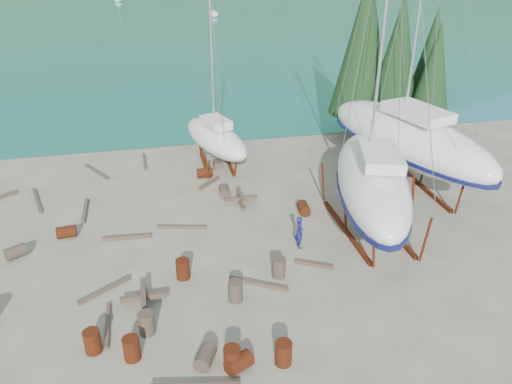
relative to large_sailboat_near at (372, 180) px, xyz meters
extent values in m
plane|color=#645F4F|center=(-6.48, -1.72, -2.71)|extent=(600.00, 600.00, 0.00)
cylinder|color=black|center=(6.02, 10.28, -1.91)|extent=(0.36, 0.36, 1.60)
cone|color=black|center=(6.02, 10.28, 3.09)|extent=(3.60, 3.60, 8.40)
cylinder|color=black|center=(7.52, 8.28, -2.03)|extent=(0.36, 0.36, 1.36)
cone|color=black|center=(7.52, 8.28, 2.22)|extent=(3.06, 3.06, 7.14)
cylinder|color=black|center=(4.52, 12.28, -1.79)|extent=(0.36, 0.36, 1.84)
cone|color=black|center=(4.52, 12.28, 3.96)|extent=(4.14, 4.14, 9.66)
cylinder|color=black|center=(9.02, 11.28, -1.99)|extent=(0.36, 0.36, 1.44)
cone|color=black|center=(9.02, 11.28, 2.51)|extent=(3.24, 3.24, 7.56)
ellipsoid|color=silver|center=(3.52, 78.28, -2.33)|extent=(2.00, 5.00, 1.40)
ellipsoid|color=silver|center=(-14.48, 108.28, -2.33)|extent=(2.00, 5.00, 1.40)
ellipsoid|color=silver|center=(0.00, 0.02, -0.04)|extent=(6.03, 11.11, 2.49)
cube|color=#0D1244|center=(0.00, -0.51, -0.84)|extent=(0.79, 1.91, 1.00)
cube|color=silver|center=(0.00, -0.51, 1.45)|extent=(2.55, 3.55, 0.50)
cylinder|color=silver|center=(0.00, 0.55, 7.70)|extent=(0.14, 0.14, 12.79)
cube|color=#5C270F|center=(-1.09, 0.02, -2.61)|extent=(0.18, 5.86, 0.20)
cube|color=#5C270F|center=(1.09, 0.02, -2.61)|extent=(0.18, 5.86, 0.20)
cube|color=brown|center=(0.00, -0.51, -2.25)|extent=(0.50, 0.80, 0.92)
ellipsoid|color=silver|center=(3.77, 3.89, 0.35)|extent=(6.53, 12.50, 2.84)
cube|color=#0D1244|center=(3.77, 3.29, -0.62)|extent=(0.81, 2.15, 1.00)
cube|color=silver|center=(3.77, 3.29, 2.01)|extent=(2.80, 3.98, 0.50)
cube|color=#5C270F|center=(2.55, 3.89, -2.61)|extent=(0.18, 6.60, 0.20)
cube|color=#5C270F|center=(4.99, 3.89, -2.61)|extent=(0.18, 6.60, 0.20)
cube|color=brown|center=(3.77, 3.29, -2.14)|extent=(0.50, 0.80, 1.14)
ellipsoid|color=silver|center=(-6.03, 9.43, -0.91)|extent=(4.26, 7.33, 1.80)
cube|color=#0D1244|center=(-6.03, 9.08, -1.36)|extent=(0.63, 1.27, 1.00)
cube|color=silver|center=(-6.03, 9.08, 0.24)|extent=(1.80, 2.37, 0.50)
cylinder|color=silver|center=(-6.03, 9.78, 4.29)|extent=(0.14, 0.14, 8.39)
cube|color=#5C270F|center=(-6.80, 9.43, -2.61)|extent=(0.18, 3.85, 0.20)
cube|color=#5C270F|center=(-5.26, 9.43, -2.61)|extent=(0.18, 3.85, 0.20)
cube|color=brown|center=(-6.03, 9.08, -2.51)|extent=(0.50, 0.80, 0.40)
imported|color=#121752|center=(-3.69, -0.73, -1.92)|extent=(0.38, 0.58, 1.58)
cylinder|color=#5C270F|center=(-12.53, -5.53, -2.27)|extent=(0.58, 0.58, 0.88)
cylinder|color=#2D2823|center=(-8.84, -6.92, -2.42)|extent=(0.91, 1.04, 0.58)
cylinder|color=#5C270F|center=(-14.29, 2.46, -2.42)|extent=(0.92, 0.65, 0.58)
cylinder|color=#5C270F|center=(-7.00, 7.79, -2.42)|extent=(0.90, 0.61, 0.58)
cylinder|color=#2D2823|center=(-5.19, -2.73, -2.27)|extent=(0.58, 0.58, 0.88)
cylinder|color=#5C270F|center=(-2.53, 2.27, -2.42)|extent=(0.65, 0.92, 0.58)
cylinder|color=#5C270F|center=(-6.28, -7.46, -2.27)|extent=(0.58, 0.58, 0.88)
cylinder|color=#5C270F|center=(-7.99, -7.33, -2.27)|extent=(0.58, 0.58, 0.88)
cylinder|color=#2D2823|center=(-6.24, 5.13, -2.42)|extent=(0.61, 0.90, 0.58)
cylinder|color=#5C270F|center=(-7.78, -7.42, -2.42)|extent=(1.05, 0.92, 0.58)
cylinder|color=#5C270F|center=(-11.22, -6.16, -2.27)|extent=(0.58, 0.58, 0.88)
cylinder|color=#5C270F|center=(-9.13, -1.96, -2.27)|extent=(0.58, 0.58, 0.88)
cylinder|color=#2D2823|center=(-16.31, 1.16, -2.42)|extent=(1.05, 0.95, 0.58)
cylinder|color=#2D2823|center=(-10.70, -5.00, -2.27)|extent=(0.58, 0.58, 0.88)
cylinder|color=#2D2823|center=(-7.25, -3.88, -2.27)|extent=(0.58, 0.58, 0.88)
cube|color=brown|center=(-13.38, 9.87, -2.64)|extent=(1.57, 2.43, 0.14)
cube|color=brown|center=(-12.13, -4.35, -2.63)|extent=(0.17, 2.45, 0.15)
cube|color=brown|center=(-6.16, -3.15, -2.63)|extent=(2.26, 1.44, 0.16)
cube|color=brown|center=(-6.89, 6.75, -2.61)|extent=(1.43, 1.44, 0.19)
cube|color=brown|center=(-3.49, -2.35, -2.62)|extent=(1.55, 0.93, 0.17)
cube|color=brown|center=(-11.49, 1.69, -2.61)|extent=(2.29, 0.37, 0.19)
cube|color=brown|center=(-10.49, 10.81, -2.63)|extent=(0.21, 2.62, 0.15)
cube|color=brown|center=(-8.86, 2.11, -2.63)|extent=(2.40, 0.72, 0.15)
cube|color=brown|center=(-12.34, -2.21, -2.62)|extent=(2.04, 1.44, 0.17)
cube|color=brown|center=(-16.31, 6.62, -2.64)|extent=(0.99, 3.00, 0.15)
cube|color=brown|center=(-13.66, 4.85, -2.63)|extent=(0.17, 2.53, 0.16)
cube|color=brown|center=(-10.78, -3.30, -2.61)|extent=(0.20, 1.80, 0.20)
cube|color=brown|center=(-10.78, -3.30, -2.41)|extent=(1.80, 0.20, 0.20)
cube|color=brown|center=(-10.78, -3.30, -2.21)|extent=(0.20, 1.80, 0.20)
cube|color=brown|center=(-5.51, 4.03, -2.61)|extent=(0.20, 1.80, 0.20)
cube|color=brown|center=(-5.51, 4.03, -2.41)|extent=(1.80, 0.20, 0.20)
cube|color=brown|center=(-5.51, 4.03, -2.21)|extent=(0.20, 1.80, 0.20)
camera|label=1|loc=(-9.84, -19.35, 10.01)|focal=35.00mm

